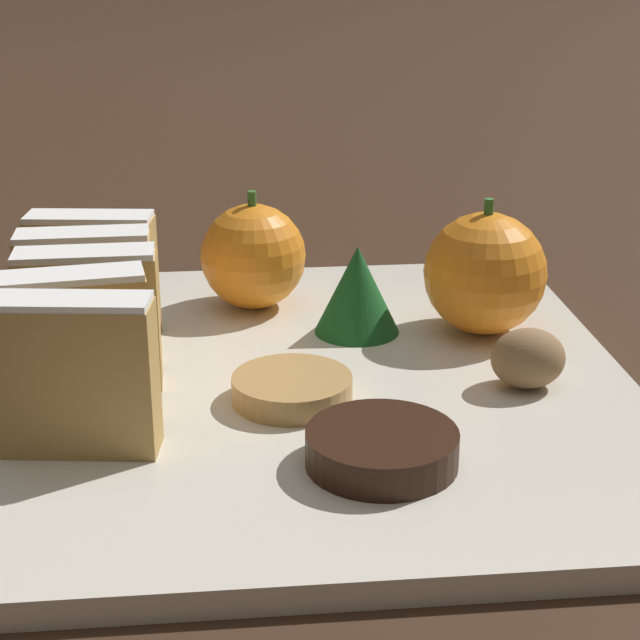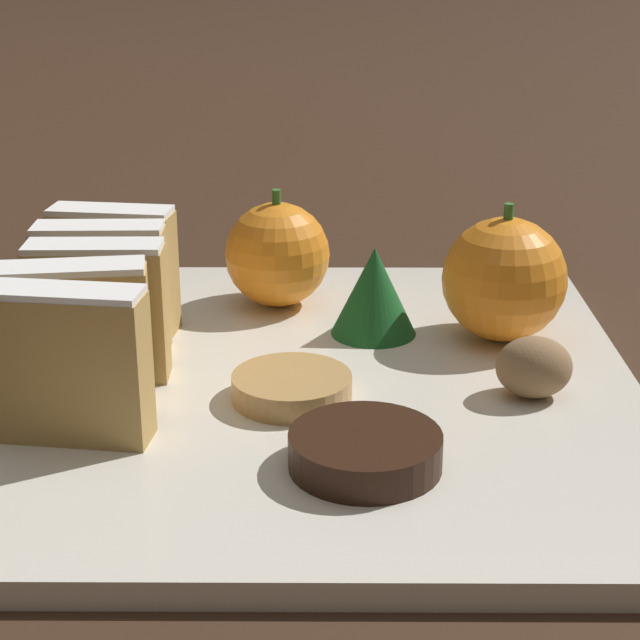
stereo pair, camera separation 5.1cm
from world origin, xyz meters
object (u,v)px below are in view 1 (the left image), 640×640
at_px(orange_far, 253,256).
at_px(walnut, 528,358).
at_px(chocolate_cookie, 382,448).
at_px(orange_near, 485,273).

xyz_separation_m(orange_far, walnut, (0.13, -0.13, -0.02)).
relative_size(orange_far, chocolate_cookie, 1.07).
height_order(orange_near, walnut, orange_near).
height_order(walnut, chocolate_cookie, walnut).
bearing_deg(orange_far, chocolate_cookie, -77.28).
distance_m(orange_far, chocolate_cookie, 0.20).
distance_m(orange_near, walnut, 0.08).
bearing_deg(orange_far, walnut, -45.07).
height_order(orange_far, walnut, orange_far).
distance_m(walnut, chocolate_cookie, 0.11).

